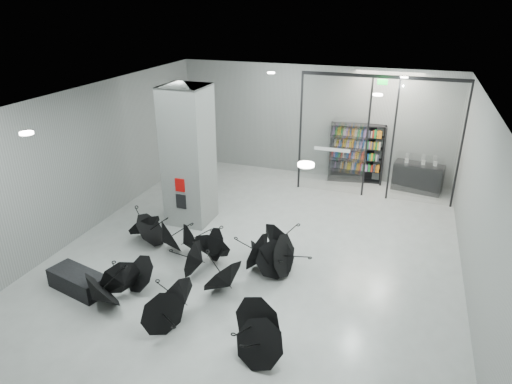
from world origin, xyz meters
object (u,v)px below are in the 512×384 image
(column, at_px, (189,156))
(umbrella_cluster, at_px, (206,270))
(bench, at_px, (78,281))
(shop_counter, at_px, (418,177))
(bookshelf, at_px, (356,153))

(column, bearing_deg, umbrella_cluster, -57.96)
(bench, bearing_deg, column, 91.57)
(umbrella_cluster, bearing_deg, bench, -154.73)
(column, distance_m, shop_counter, 7.92)
(column, distance_m, bench, 4.53)
(bench, height_order, bookshelf, bookshelf)
(shop_counter, xyz_separation_m, umbrella_cluster, (-4.55, -7.37, -0.17))
(shop_counter, relative_size, umbrella_cluster, 0.28)
(column, bearing_deg, bench, -101.69)
(bench, xyz_separation_m, umbrella_cluster, (2.63, 1.24, 0.08))
(bookshelf, bearing_deg, column, -140.56)
(bookshelf, xyz_separation_m, shop_counter, (2.16, -0.23, -0.57))
(column, xyz_separation_m, umbrella_cluster, (1.78, -2.85, -1.69))
(column, bearing_deg, shop_counter, 35.53)
(shop_counter, distance_m, umbrella_cluster, 8.66)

